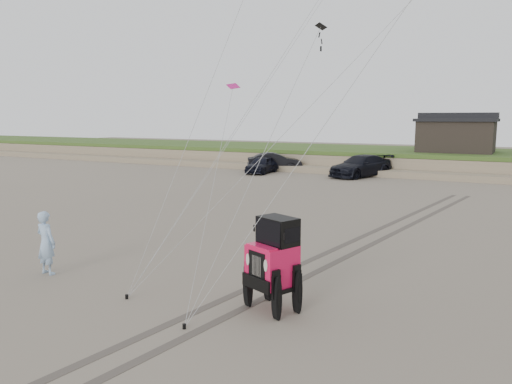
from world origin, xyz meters
TOP-DOWN VIEW (x-y plane):
  - ground at (0.00, 0.00)m, footprint 160.00×160.00m
  - dune_ridge at (0.00, 37.50)m, footprint 160.00×14.25m
  - cabin at (2.00, 37.00)m, footprint 6.40×5.40m
  - truck_a at (-12.21, 28.04)m, footprint 2.04×4.33m
  - truck_b at (-12.15, 30.31)m, footprint 5.00×3.84m
  - truck_c at (-4.10, 29.45)m, footprint 4.45×6.38m
  - jeep at (2.08, 1.30)m, footprint 3.86×5.36m
  - man at (-5.14, 0.64)m, footprint 0.73×0.50m
  - stake_main at (-1.57, 0.17)m, footprint 0.08×0.08m
  - stake_aux at (0.86, -0.63)m, footprint 0.08×0.08m
  - tire_tracks at (2.00, 8.00)m, footprint 5.22×29.74m

SIDE VIEW (x-z plane):
  - ground at x=0.00m, z-range 0.00..0.00m
  - tire_tracks at x=2.00m, z-range 0.00..0.01m
  - stake_main at x=-1.57m, z-range 0.00..0.12m
  - stake_aux at x=0.86m, z-range 0.00..0.12m
  - truck_a at x=-12.21m, z-range 0.00..1.43m
  - truck_b at x=-12.15m, z-range 0.00..1.58m
  - dune_ridge at x=0.00m, z-range -0.04..1.68m
  - truck_c at x=-4.10m, z-range 0.00..1.72m
  - jeep at x=2.08m, z-range 0.00..1.83m
  - man at x=-5.14m, z-range 0.00..1.93m
  - cabin at x=2.00m, z-range 1.56..4.91m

